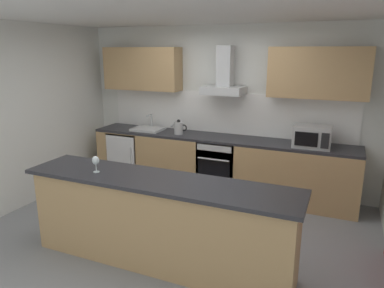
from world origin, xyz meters
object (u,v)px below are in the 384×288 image
Objects in this scene: kettle at (179,128)px; refrigerator at (130,155)px; microwave at (312,137)px; range_hood at (224,79)px; sink at (148,129)px; wine_glass at (96,161)px; oven at (220,165)px.

refrigerator is at bearing 178.18° from kettle.
range_hood is (-1.35, 0.16, 0.74)m from microwave.
sink is 2.81× the size of wine_glass.
microwave reaches higher than sink.
wine_glass is (-0.64, -2.20, 0.62)m from oven.
oven is 2.77× the size of kettle.
oven reaches higher than refrigerator.
refrigerator is at bearing 115.08° from wine_glass.
sink reaches higher than wine_glass.
sink is at bearing 179.51° from oven.
range_hood reaches higher than sink.
range_hood is 2.52m from wine_glass.
range_hood is at bearing 13.19° from kettle.
refrigerator is 3.09m from microwave.
kettle is at bearing -4.30° from sink.
microwave is at bearing -0.84° from sink.
refrigerator is (-1.67, -0.00, -0.03)m from oven.
sink is 0.60m from kettle.
oven is 1.37m from sink.
kettle reaches higher than refrigerator.
wine_glass is (-1.99, -2.17, 0.03)m from microwave.
range_hood reaches higher than refrigerator.
oven is 0.89m from kettle.
kettle is at bearing -179.84° from microwave.
range_hood is at bearing 90.00° from oven.
microwave is at bearing -6.65° from range_hood.
microwave is 0.69× the size of range_hood.
microwave is 2.05m from kettle.
wine_glass is (1.03, -2.20, 0.65)m from refrigerator.
sink is 2.31m from wine_glass.
range_hood is (1.29, 0.12, 0.86)m from sink.
sink is at bearing 2.06° from refrigerator.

